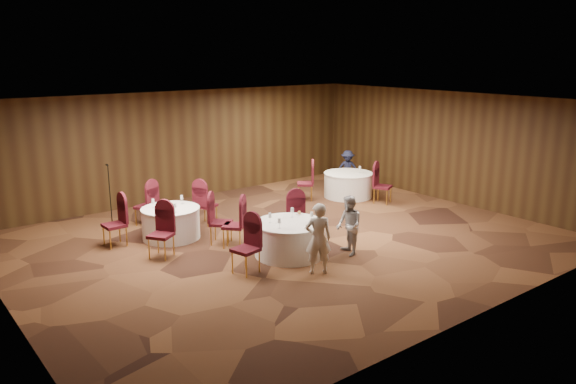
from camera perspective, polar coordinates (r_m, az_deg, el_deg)
ground at (r=13.19m, az=-0.15°, el=-4.94°), size 12.00×12.00×0.00m
room_shell at (r=12.68m, az=-0.16°, el=3.48°), size 12.00×12.00×12.00m
table_main at (r=12.15m, az=0.17°, el=-4.75°), size 1.54×1.54×0.74m
table_left at (r=13.52m, az=-11.80°, el=-3.09°), size 1.37×1.37×0.74m
table_right at (r=17.12m, az=6.13°, el=0.76°), size 1.48×1.48×0.74m
chairs_main at (r=12.39m, az=-3.00°, el=-3.79°), size 2.82×2.14×1.00m
chairs_left at (r=13.48m, az=-11.88°, el=-2.59°), size 3.08×3.06×1.00m
chairs_right at (r=16.52m, az=5.66°, el=0.73°), size 2.25×2.39×1.00m
tabletop_main at (r=12.06m, az=1.03°, el=-2.59°), size 1.08×1.04×0.22m
tabletop_left at (r=13.40m, az=-11.89°, el=-1.26°), size 0.77×0.73×0.22m
tabletop_right at (r=17.00m, az=7.32°, el=2.44°), size 0.08×0.08×0.22m
mic_stand at (r=14.87m, az=-17.54°, el=-1.54°), size 0.24×0.24×1.58m
woman_a at (r=11.09m, az=3.09°, el=-4.74°), size 0.63×0.56×1.45m
woman_b at (r=12.18m, az=6.21°, el=-3.40°), size 0.69×0.77×1.31m
man_c at (r=18.31m, az=6.07°, el=2.36°), size 0.86×0.87×1.20m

